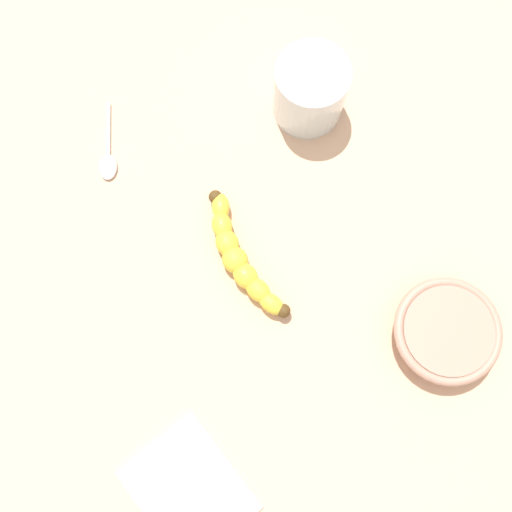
{
  "coord_description": "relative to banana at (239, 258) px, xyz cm",
  "views": [
    {
      "loc": [
        -15.7,
        5.86,
        73.33
      ],
      "look_at": [
        -2.32,
        -1.04,
        5.0
      ],
      "focal_mm": 38.91,
      "sensor_mm": 36.0,
      "label": 1
    }
  ],
  "objects": [
    {
      "name": "wooden_tabletop",
      "position": [
        1.47,
        -0.88,
        -3.12
      ],
      "size": [
        120.0,
        120.0,
        3.0
      ],
      "primitive_type": "cube",
      "color": "#DDAC8A",
      "rests_on": "ground"
    },
    {
      "name": "banana",
      "position": [
        0.0,
        0.0,
        0.0
      ],
      "size": [
        18.95,
        5.19,
        3.24
      ],
      "rotation": [
        0.0,
        0.0,
        3.17
      ],
      "color": "yellow",
      "rests_on": "wooden_tabletop"
    },
    {
      "name": "smoothie_glass",
      "position": [
        15.03,
        -18.03,
        2.71
      ],
      "size": [
        9.58,
        9.58,
        9.0
      ],
      "color": "silver",
      "rests_on": "wooden_tabletop"
    },
    {
      "name": "ceramic_bowl",
      "position": [
        -19.92,
        -18.1,
        0.74
      ],
      "size": [
        13.11,
        13.11,
        3.89
      ],
      "color": "tan",
      "rests_on": "wooden_tabletop"
    },
    {
      "name": "teaspoon",
      "position": [
        20.02,
        9.68,
        -1.22
      ],
      "size": [
        10.8,
        5.95,
        0.8
      ],
      "rotation": [
        0.0,
        0.0,
        2.72
      ],
      "color": "silver",
      "rests_on": "wooden_tabletop"
    },
    {
      "name": "folded_napkin",
      "position": [
        -22.09,
        17.98,
        -1.32
      ],
      "size": [
        15.77,
        13.84,
        0.6
      ],
      "primitive_type": "cube",
      "rotation": [
        0.0,
        0.0,
        0.19
      ],
      "color": "white",
      "rests_on": "wooden_tabletop"
    }
  ]
}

